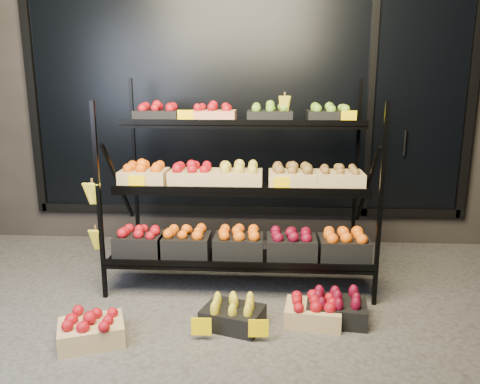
# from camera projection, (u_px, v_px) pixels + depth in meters

# --- Properties ---
(ground) EXTENTS (24.00, 24.00, 0.00)m
(ground) POSITION_uv_depth(u_px,v_px,m) (236.00, 312.00, 3.39)
(ground) COLOR #514F4C
(ground) RESTS_ON ground
(building) EXTENTS (6.00, 2.08, 3.50)m
(building) POSITION_uv_depth(u_px,v_px,m) (250.00, 71.00, 5.51)
(building) COLOR #2D2826
(building) RESTS_ON ground
(display_rack) EXTENTS (2.18, 1.02, 1.66)m
(display_rack) POSITION_uv_depth(u_px,v_px,m) (239.00, 188.00, 3.80)
(display_rack) COLOR black
(display_rack) RESTS_ON ground
(tag_floor_a) EXTENTS (0.13, 0.01, 0.12)m
(tag_floor_a) POSITION_uv_depth(u_px,v_px,m) (201.00, 332.00, 3.00)
(tag_floor_a) COLOR #FFD100
(tag_floor_a) RESTS_ON ground
(tag_floor_b) EXTENTS (0.13, 0.01, 0.12)m
(tag_floor_b) POSITION_uv_depth(u_px,v_px,m) (258.00, 334.00, 2.98)
(tag_floor_b) COLOR #FFD100
(tag_floor_b) RESTS_ON ground
(floor_crate_left) EXTENTS (0.48, 0.42, 0.20)m
(floor_crate_left) POSITION_uv_depth(u_px,v_px,m) (91.00, 329.00, 2.97)
(floor_crate_left) COLOR tan
(floor_crate_left) RESTS_ON ground
(floor_crate_midleft) EXTENTS (0.46, 0.40, 0.20)m
(floor_crate_midleft) POSITION_uv_depth(u_px,v_px,m) (233.00, 313.00, 3.18)
(floor_crate_midleft) COLOR black
(floor_crate_midleft) RESTS_ON ground
(floor_crate_midright) EXTENTS (0.41, 0.33, 0.19)m
(floor_crate_midright) POSITION_uv_depth(u_px,v_px,m) (313.00, 310.00, 3.22)
(floor_crate_midright) COLOR tan
(floor_crate_midright) RESTS_ON ground
(floor_crate_right) EXTENTS (0.45, 0.35, 0.20)m
(floor_crate_right) POSITION_uv_depth(u_px,v_px,m) (337.00, 307.00, 3.25)
(floor_crate_right) COLOR black
(floor_crate_right) RESTS_ON ground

